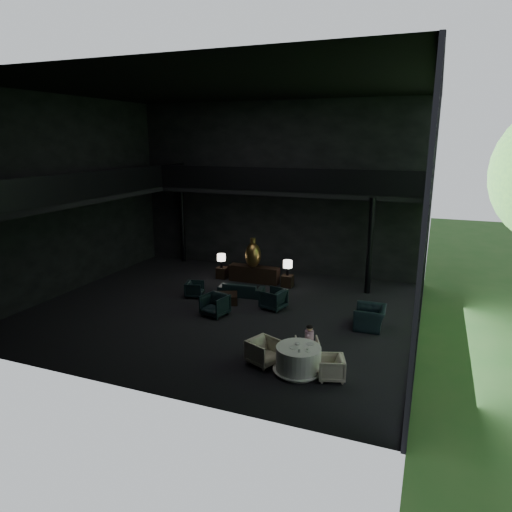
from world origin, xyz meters
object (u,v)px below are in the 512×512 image
(sofa, at_px, (241,288))
(coffee_table, at_px, (227,298))
(lounge_armchair_west, at_px, (195,289))
(console, at_px, (254,274))
(lounge_armchair_south, at_px, (215,303))
(lounge_armchair_east, at_px, (273,297))
(side_table_left, at_px, (222,273))
(child, at_px, (309,334))
(table_lamp_right, at_px, (288,265))
(side_table_right, at_px, (287,281))
(bronze_urn, at_px, (253,255))
(dining_chair_north, at_px, (307,349))
(dining_chair_west, at_px, (264,350))
(window_armchair, at_px, (370,313))
(dining_table, at_px, (298,361))
(dining_chair_east, at_px, (331,368))
(table_lamp_left, at_px, (221,258))

(sofa, distance_m, coffee_table, 1.05)
(lounge_armchair_west, bearing_deg, console, -43.68)
(lounge_armchair_south, bearing_deg, lounge_armchair_east, 51.54)
(side_table_left, xyz_separation_m, child, (5.80, -6.21, 0.47))
(table_lamp_right, bearing_deg, side_table_left, 178.18)
(side_table_right, xyz_separation_m, lounge_armchair_south, (-1.46, -4.16, 0.23))
(bronze_urn, relative_size, child, 2.36)
(side_table_right, relative_size, dining_chair_north, 0.85)
(console, bearing_deg, table_lamp_right, -3.27)
(lounge_armchair_east, height_order, coffee_table, lounge_armchair_east)
(side_table_left, relative_size, dining_chair_west, 0.61)
(window_armchair, height_order, dining_table, window_armchair)
(side_table_left, bearing_deg, lounge_armchair_east, -39.28)
(child, bearing_deg, table_lamp_right, -66.97)
(lounge_armchair_south, relative_size, dining_chair_west, 1.15)
(side_table_right, height_order, lounge_armchair_south, lounge_armchair_south)
(lounge_armchair_south, distance_m, dining_chair_east, 5.77)
(lounge_armchair_west, height_order, lounge_armchair_east, lounge_armchair_east)
(sofa, relative_size, lounge_armchair_south, 1.72)
(dining_chair_east, xyz_separation_m, child, (-0.88, 1.04, 0.40))
(lounge_armchair_west, bearing_deg, window_armchair, -109.37)
(lounge_armchair_east, height_order, dining_chair_west, lounge_armchair_east)
(window_armchair, bearing_deg, dining_chair_west, -36.40)
(bronze_urn, xyz_separation_m, table_lamp_left, (-1.60, 0.09, -0.32))
(side_table_left, xyz_separation_m, sofa, (1.78, -1.91, 0.07))
(child, bearing_deg, lounge_armchair_east, -55.58)
(side_table_left, height_order, dining_chair_east, dining_chair_east)
(side_table_right, bearing_deg, window_armchair, -39.41)
(lounge_armchair_east, distance_m, dining_chair_west, 4.40)
(table_lamp_left, distance_m, coffee_table, 3.37)
(console, bearing_deg, lounge_armchair_east, -56.29)
(coffee_table, relative_size, dining_table, 0.58)
(side_table_right, height_order, lounge_armchair_west, lounge_armchair_west)
(console, relative_size, side_table_right, 4.47)
(bronze_urn, bearing_deg, side_table_left, 174.50)
(bronze_urn, distance_m, side_table_right, 1.91)
(side_table_left, relative_size, lounge_armchair_east, 0.55)
(lounge_armchair_south, xyz_separation_m, dining_chair_east, (4.94, -2.98, -0.16))
(table_lamp_right, xyz_separation_m, lounge_armchair_west, (-3.14, -2.64, -0.67))
(side_table_left, bearing_deg, child, -46.97)
(side_table_left, height_order, table_lamp_left, table_lamp_left)
(table_lamp_left, relative_size, lounge_armchair_east, 0.69)
(lounge_armchair_east, bearing_deg, bronze_urn, -130.62)
(coffee_table, height_order, dining_chair_north, dining_chair_north)
(console, distance_m, lounge_armchair_east, 3.44)
(table_lamp_right, bearing_deg, lounge_armchair_south, -109.30)
(window_armchair, distance_m, dining_chair_east, 3.91)
(side_table_right, bearing_deg, lounge_armchair_south, -109.34)
(table_lamp_left, distance_m, dining_chair_north, 8.55)
(bronze_urn, relative_size, table_lamp_right, 1.98)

